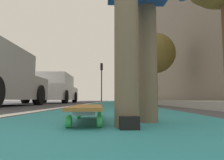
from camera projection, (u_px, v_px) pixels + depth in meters
ground_plane at (114, 103)px, 10.45m from camera, size 80.00×80.00×0.00m
bike_lane_paint at (114, 101)px, 24.39m from camera, size 56.00×1.82×0.00m
lane_stripe_white at (103, 102)px, 20.42m from camera, size 52.00×0.16×0.01m
sidewalk_curb at (149, 101)px, 18.38m from camera, size 52.00×3.20×0.13m
building_facade at (167, 40)px, 22.95m from camera, size 40.00×1.20×13.26m
skateboard at (87, 109)px, 1.47m from camera, size 0.85×0.26×0.11m
parked_car_mid at (53, 90)px, 11.00m from camera, size 4.51×2.10×1.46m
traffic_light at (102, 75)px, 24.24m from camera, size 0.33×0.28×4.36m
street_tree_mid at (155, 53)px, 13.70m from camera, size 2.59×2.59×4.46m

